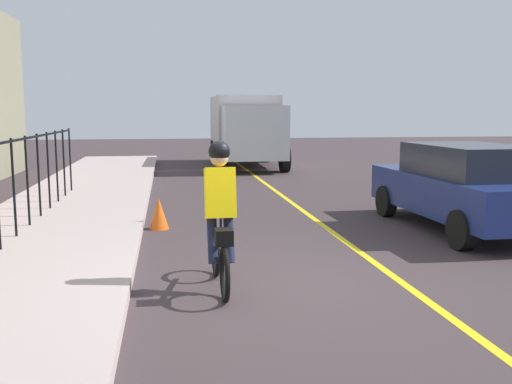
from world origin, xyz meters
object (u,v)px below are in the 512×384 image
Objects in this scene: cyclist_lead at (220,217)px; patrol_sedan at (464,186)px; box_truck_background at (245,127)px; traffic_cone_near at (159,214)px.

cyclist_lead is 5.59m from patrol_sedan.
traffic_cone_near is (-12.13, 3.29, -1.26)m from box_truck_background.
box_truck_background is (13.06, 2.27, 0.73)m from patrol_sedan.
box_truck_background is 11.54× the size of traffic_cone_near.
traffic_cone_near is (0.93, 5.55, -0.53)m from patrol_sedan.
patrol_sedan is 13.27m from box_truck_background.
box_truck_background reaches higher than cyclist_lead.
cyclist_lead is 3.98m from traffic_cone_near.
patrol_sedan is (2.92, -4.76, -0.09)m from cyclist_lead.
patrol_sedan is 7.60× the size of traffic_cone_near.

